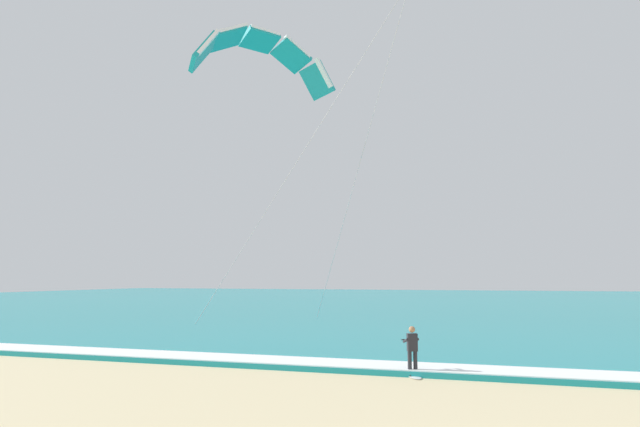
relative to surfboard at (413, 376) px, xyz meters
name	(u,v)px	position (x,y,z in m)	size (l,w,h in m)	color
sea	(501,301)	(4.21, 59.73, 0.07)	(200.00, 120.00, 0.20)	teal
surf_foam	(543,373)	(4.21, 0.73, 0.19)	(200.00, 1.92, 0.04)	white
surfboard	(413,376)	(0.00, 0.00, 0.00)	(0.97, 1.46, 0.09)	white
kitesurfer	(412,348)	(-0.01, 0.02, 0.91)	(0.66, 0.65, 1.69)	#232328
kite_primary	(262,53)	(-8.66, 6.75, 15.38)	(11.69, 9.87, 15.48)	teal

